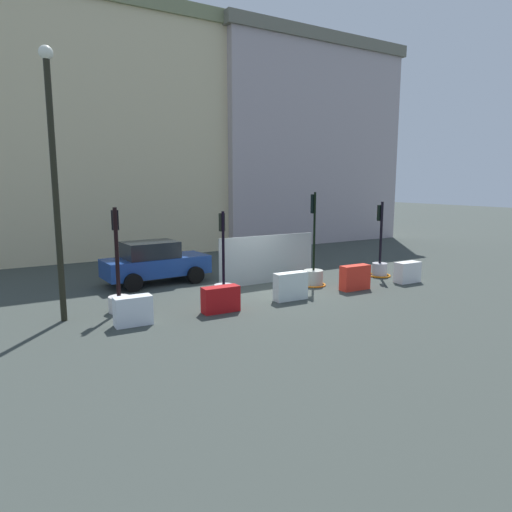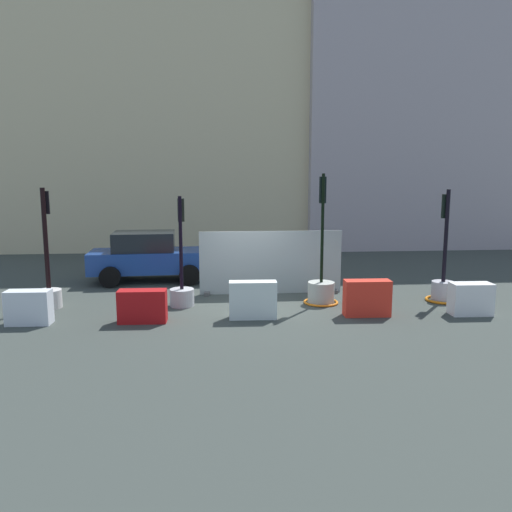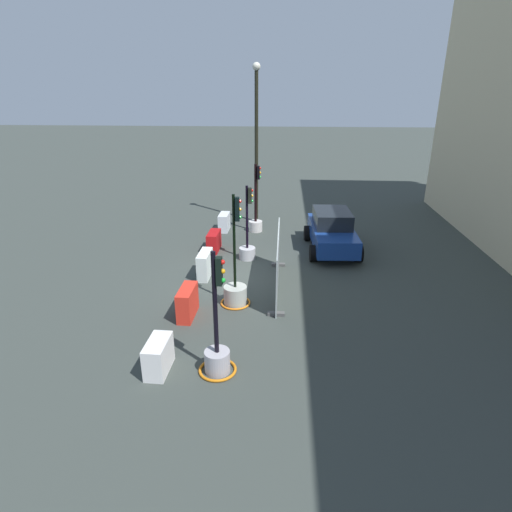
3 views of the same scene
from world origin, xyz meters
TOP-DOWN VIEW (x-y plane):
  - ground_plane at (0.00, 0.00)m, footprint 120.00×120.00m
  - traffic_light_0 at (-5.25, 0.14)m, footprint 0.62×0.62m
  - traffic_light_1 at (-1.83, 0.04)m, footprint 0.63×0.63m
  - traffic_light_2 at (1.88, -0.01)m, footprint 0.93×0.93m
  - traffic_light_3 at (5.25, -0.06)m, footprint 0.91×0.91m
  - construction_barrier_0 at (-5.26, -1.33)m, footprint 1.01×0.45m
  - construction_barrier_1 at (-2.67, -1.40)m, footprint 1.12×0.46m
  - construction_barrier_2 at (-0.07, -1.31)m, footprint 1.15×0.41m
  - construction_barrier_3 at (2.73, -1.32)m, footprint 1.13×0.44m
  - construction_barrier_4 at (5.31, -1.45)m, footprint 1.01×0.50m
  - car_blue_estate at (-3.05, 3.39)m, footprint 3.97×2.14m
  - building_main_facade at (-3.78, 13.35)m, footprint 15.66×7.83m
  - building_corner_block at (9.65, 13.35)m, footprint 13.13×8.93m
  - street_lamp_post at (-6.80, 0.07)m, footprint 0.36×0.36m
  - site_fence_panel at (0.67, 1.26)m, footprint 4.13×0.50m

SIDE VIEW (x-z plane):
  - ground_plane at x=0.00m, z-range 0.00..0.00m
  - construction_barrier_1 at x=-2.67m, z-range 0.00..0.77m
  - construction_barrier_4 at x=5.31m, z-range 0.00..0.79m
  - construction_barrier_0 at x=-5.26m, z-range 0.00..0.80m
  - construction_barrier_3 at x=2.73m, z-range 0.00..0.89m
  - construction_barrier_2 at x=-0.07m, z-range 0.00..0.91m
  - traffic_light_2 at x=1.88m, z-range -1.27..2.19m
  - traffic_light_3 at x=5.25m, z-range -1.01..2.03m
  - traffic_light_1 at x=-1.83m, z-range -0.91..1.98m
  - traffic_light_0 at x=-5.25m, z-range -0.90..2.20m
  - car_blue_estate at x=-3.05m, z-range 0.00..1.61m
  - site_fence_panel at x=0.67m, z-range -0.04..1.79m
  - street_lamp_post at x=-6.80m, z-range 0.54..7.79m
  - building_corner_block at x=9.65m, z-range 0.03..12.65m
  - building_main_facade at x=-3.78m, z-range 0.03..12.74m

